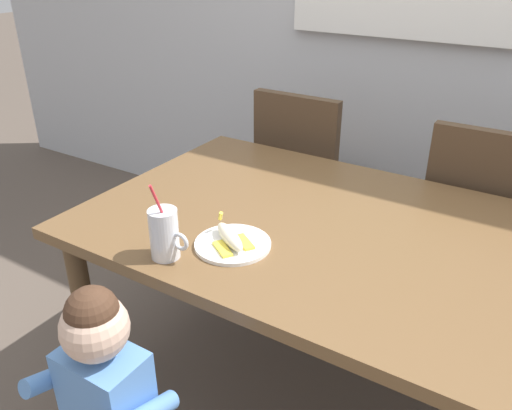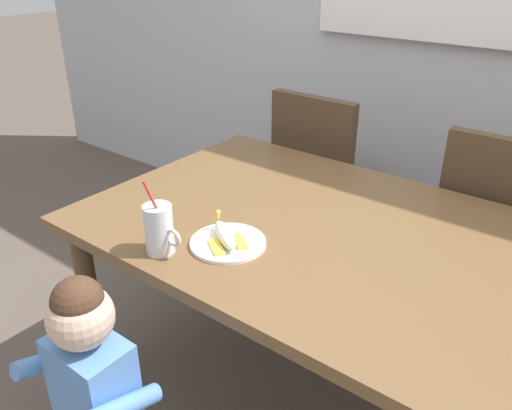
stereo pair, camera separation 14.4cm
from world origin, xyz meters
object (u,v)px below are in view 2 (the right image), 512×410
(dining_chair_left, at_px, (322,176))
(peeled_banana, at_px, (225,236))
(dining_table, at_px, (324,250))
(toddler_standing, at_px, (92,376))
(milk_cup, at_px, (160,232))
(dining_chair_right, at_px, (496,232))
(snack_plate, at_px, (228,243))

(dining_chair_left, relative_size, peeled_banana, 5.75)
(dining_table, relative_size, dining_chair_left, 1.64)
(peeled_banana, bearing_deg, toddler_standing, -100.60)
(dining_table, height_order, milk_cup, milk_cup)
(dining_chair_left, bearing_deg, dining_chair_right, 176.26)
(dining_table, relative_size, peeled_banana, 9.42)
(milk_cup, bearing_deg, snack_plate, 49.09)
(snack_plate, bearing_deg, peeled_banana, -124.17)
(dining_chair_right, relative_size, snack_plate, 4.17)
(dining_table, distance_m, dining_chair_right, 0.80)
(toddler_standing, height_order, milk_cup, milk_cup)
(dining_chair_left, relative_size, snack_plate, 4.17)
(toddler_standing, bearing_deg, dining_table, 69.91)
(dining_table, xyz_separation_m, dining_chair_left, (-0.45, 0.76, -0.12))
(dining_chair_left, distance_m, peeled_banana, 1.09)
(toddler_standing, height_order, peeled_banana, toddler_standing)
(milk_cup, height_order, snack_plate, milk_cup)
(peeled_banana, bearing_deg, dining_table, 56.55)
(dining_chair_left, distance_m, milk_cup, 1.22)
(dining_table, distance_m, snack_plate, 0.34)
(dining_chair_left, bearing_deg, snack_plate, 105.02)
(dining_chair_left, xyz_separation_m, snack_plate, (0.28, -1.03, 0.21))
(dining_table, bearing_deg, peeled_banana, -123.45)
(toddler_standing, bearing_deg, peeled_banana, 79.40)
(dining_chair_left, height_order, snack_plate, dining_chair_left)
(dining_table, height_order, snack_plate, snack_plate)
(dining_table, bearing_deg, milk_cup, -126.27)
(toddler_standing, distance_m, snack_plate, 0.52)
(milk_cup, xyz_separation_m, snack_plate, (0.13, 0.15, -0.06))
(dining_table, xyz_separation_m, snack_plate, (-0.18, -0.27, 0.09))
(dining_chair_left, bearing_deg, dining_table, 120.98)
(snack_plate, relative_size, peeled_banana, 1.38)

